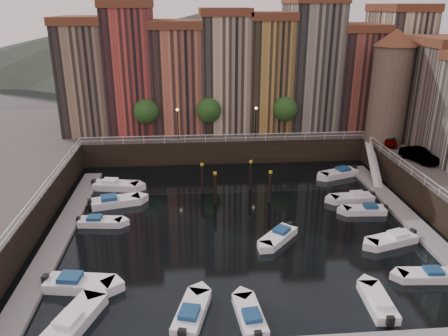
{
  "coord_description": "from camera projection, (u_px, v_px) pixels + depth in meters",
  "views": [
    {
      "loc": [
        -4.39,
        -36.98,
        19.41
      ],
      "look_at": [
        -1.15,
        4.0,
        3.96
      ],
      "focal_mm": 35.0,
      "sensor_mm": 36.0,
      "label": 1
    }
  ],
  "objects": [
    {
      "name": "ground",
      "position": [
        239.0,
        221.0,
        41.66
      ],
      "size": [
        200.0,
        200.0,
        0.0
      ],
      "primitive_type": "plane",
      "color": "black",
      "rests_on": "ground"
    },
    {
      "name": "quay_far",
      "position": [
        220.0,
        132.0,
        65.39
      ],
      "size": [
        80.0,
        20.0,
        3.0
      ],
      "primitive_type": "cube",
      "color": "black",
      "rests_on": "ground"
    },
    {
      "name": "dock_left",
      "position": [
        63.0,
        231.0,
        39.47
      ],
      "size": [
        2.0,
        28.0,
        0.35
      ],
      "primitive_type": "cube",
      "color": "gray",
      "rests_on": "ground"
    },
    {
      "name": "dock_right",
      "position": [
        408.0,
        218.0,
        41.86
      ],
      "size": [
        2.0,
        28.0,
        0.35
      ],
      "primitive_type": "cube",
      "color": "gray",
      "rests_on": "ground"
    },
    {
      "name": "mountains",
      "position": [
        207.0,
        42.0,
        141.64
      ],
      "size": [
        145.0,
        100.0,
        18.0
      ],
      "color": "#2D382D",
      "rests_on": "ground"
    },
    {
      "name": "far_terrace",
      "position": [
        245.0,
        70.0,
        59.98
      ],
      "size": [
        48.7,
        10.3,
        17.5
      ],
      "color": "#8B7158",
      "rests_on": "quay_far"
    },
    {
      "name": "corner_tower",
      "position": [
        390.0,
        85.0,
        53.08
      ],
      "size": [
        5.2,
        5.2,
        13.8
      ],
      "color": "#6B5B4C",
      "rests_on": "quay_right"
    },
    {
      "name": "promenade_trees",
      "position": [
        214.0,
        110.0,
        56.23
      ],
      "size": [
        21.2,
        3.2,
        5.2
      ],
      "color": "black",
      "rests_on": "quay_far"
    },
    {
      "name": "street_lamps",
      "position": [
        217.0,
        117.0,
        55.56
      ],
      "size": [
        10.36,
        0.36,
        4.18
      ],
      "color": "black",
      "rests_on": "quay_far"
    },
    {
      "name": "railings",
      "position": [
        234.0,
        166.0,
        44.88
      ],
      "size": [
        36.08,
        34.04,
        0.52
      ],
      "color": "white",
      "rests_on": "ground"
    },
    {
      "name": "gangway",
      "position": [
        374.0,
        162.0,
        51.58
      ],
      "size": [
        2.78,
        8.32,
        3.73
      ],
      "color": "white",
      "rests_on": "ground"
    },
    {
      "name": "mooring_pilings",
      "position": [
        234.0,
        183.0,
        46.32
      ],
      "size": [
        7.28,
        3.69,
        3.78
      ],
      "color": "black",
      "rests_on": "ground"
    },
    {
      "name": "boat_left_1",
      "position": [
        78.0,
        284.0,
        31.67
      ],
      "size": [
        5.28,
        2.6,
        1.19
      ],
      "rotation": [
        0.0,
        0.0,
        -0.16
      ],
      "color": "white",
      "rests_on": "ground"
    },
    {
      "name": "boat_left_2",
      "position": [
        99.0,
        222.0,
        40.84
      ],
      "size": [
        4.28,
        1.91,
        0.97
      ],
      "rotation": [
        0.0,
        0.0,
        -0.1
      ],
      "color": "white",
      "rests_on": "ground"
    },
    {
      "name": "boat_left_3",
      "position": [
        114.0,
        202.0,
        44.83
      ],
      "size": [
        5.33,
        3.04,
        1.19
      ],
      "rotation": [
        0.0,
        0.0,
        0.25
      ],
      "color": "white",
      "rests_on": "ground"
    },
    {
      "name": "boat_left_4",
      "position": [
        115.0,
        185.0,
        48.83
      ],
      "size": [
        5.34,
        2.66,
        1.2
      ],
      "rotation": [
        0.0,
        0.0,
        -0.16
      ],
      "color": "white",
      "rests_on": "ground"
    },
    {
      "name": "boat_right_0",
      "position": [
        427.0,
        275.0,
        32.76
      ],
      "size": [
        4.26,
        1.8,
        0.97
      ],
      "rotation": [
        0.0,
        0.0,
        3.07
      ],
      "color": "white",
      "rests_on": "ground"
    },
    {
      "name": "boat_right_1",
      "position": [
        393.0,
        239.0,
        37.67
      ],
      "size": [
        4.82,
        2.93,
        1.08
      ],
      "rotation": [
        0.0,
        0.0,
        3.44
      ],
      "color": "white",
      "rests_on": "ground"
    },
    {
      "name": "boat_right_2",
      "position": [
        366.0,
        210.0,
        43.18
      ],
      "size": [
        4.3,
        1.78,
        0.98
      ],
      "rotation": [
        0.0,
        0.0,
        3.08
      ],
      "color": "white",
      "rests_on": "ground"
    },
    {
      "name": "boat_right_3",
      "position": [
        353.0,
        198.0,
        45.79
      ],
      "size": [
        4.65,
        1.91,
        1.06
      ],
      "rotation": [
        0.0,
        0.0,
        3.2
      ],
      "color": "white",
      "rests_on": "ground"
    },
    {
      "name": "boat_right_4",
      "position": [
        339.0,
        173.0,
        52.41
      ],
      "size": [
        4.99,
        3.29,
        1.13
      ],
      "rotation": [
        0.0,
        0.0,
        3.5
      ],
      "color": "white",
      "rests_on": "ground"
    },
    {
      "name": "boat_near_0",
      "position": [
        74.0,
        320.0,
        27.98
      ],
      "size": [
        3.5,
        5.37,
        1.21
      ],
      "rotation": [
        0.0,
        0.0,
        1.22
      ],
      "color": "white",
      "rests_on": "ground"
    },
    {
      "name": "boat_near_1",
      "position": [
        191.0,
        313.0,
        28.68
      ],
      "size": [
        2.82,
        4.84,
        1.08
      ],
      "rotation": [
        0.0,
        0.0,
        1.31
      ],
      "color": "white",
      "rests_on": "ground"
    },
    {
      "name": "boat_near_2",
      "position": [
        250.0,
        316.0,
        28.45
      ],
      "size": [
        2.0,
        4.42,
        1.0
      ],
      "rotation": [
        0.0,
        0.0,
        1.68
      ],
      "color": "white",
      "rests_on": "ground"
    },
    {
      "name": "boat_near_3",
      "position": [
        378.0,
        303.0,
        29.74
      ],
      "size": [
        1.79,
        4.45,
        1.01
      ],
      "rotation": [
        0.0,
        0.0,
        1.52
      ],
      "color": "white",
      "rests_on": "ground"
    },
    {
      "name": "car_a",
      "position": [
        390.0,
        141.0,
        53.7
      ],
      "size": [
        2.6,
        4.1,
        1.3
      ],
      "primitive_type": "imported",
      "rotation": [
        0.0,
        0.0,
        -0.3
      ],
      "color": "gray",
      "rests_on": "quay_right"
    },
    {
      "name": "car_b",
      "position": [
        419.0,
        156.0,
        48.08
      ],
      "size": [
        3.0,
        4.77,
        1.49
      ],
      "primitive_type": "imported",
      "rotation": [
        0.0,
        0.0,
        0.34
      ],
      "color": "gray",
      "rests_on": "quay_right"
    },
    {
      "name": "boat_extra_338",
      "position": [
        279.0,
        236.0,
        38.22
      ],
      "size": [
        4.01,
        4.24,
        1.03
      ],
      "rotation": [
        0.0,
        0.0,
        3.99
      ],
      "color": "white",
      "rests_on": "ground"
    }
  ]
}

